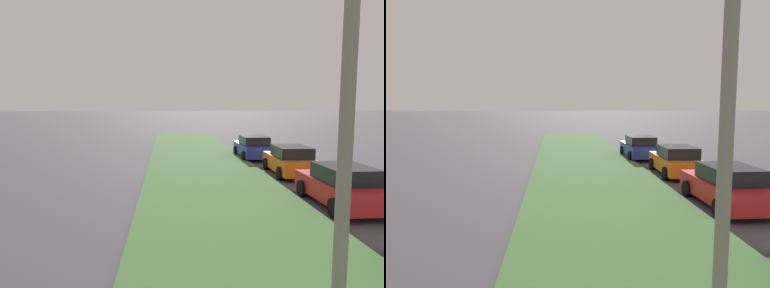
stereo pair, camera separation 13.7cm
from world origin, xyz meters
TOP-DOWN VIEW (x-y plane):
  - grass_median at (10.00, 6.84)m, footprint 60.00×6.00m
  - parked_car_red at (10.96, 2.60)m, footprint 4.33×2.08m
  - parked_car_orange at (16.66, 2.52)m, footprint 4.35×2.11m
  - parked_car_blue at (22.24, 3.11)m, footprint 4.31×2.04m
  - streetlight at (4.22, 5.55)m, footprint 1.05×2.81m

SIDE VIEW (x-z plane):
  - grass_median at x=10.00m, z-range 0.00..0.12m
  - parked_car_red at x=10.96m, z-range -0.02..1.45m
  - parked_car_orange at x=16.66m, z-range -0.02..1.45m
  - parked_car_blue at x=22.24m, z-range -0.02..1.45m
  - streetlight at x=4.22m, z-range 0.64..8.14m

